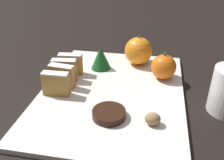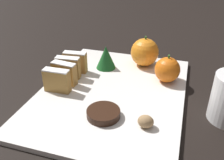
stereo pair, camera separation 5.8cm
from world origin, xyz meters
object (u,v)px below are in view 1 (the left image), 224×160
orange_near (138,51)px  walnut (153,119)px  chocolate_cookie (109,114)px  orange_far (164,67)px

orange_near → walnut: 0.27m
orange_near → chocolate_cookie: bearing=-97.4°
orange_near → orange_far: size_ratio=1.20×
orange_near → chocolate_cookie: 0.26m
orange_near → walnut: (0.05, -0.27, -0.03)m
orange_near → orange_far: orange_near is taller
walnut → orange_near: bearing=101.4°
walnut → chocolate_cookie: bearing=175.8°
orange_near → chocolate_cookie: (-0.03, -0.26, -0.03)m
walnut → orange_far: bearing=84.7°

